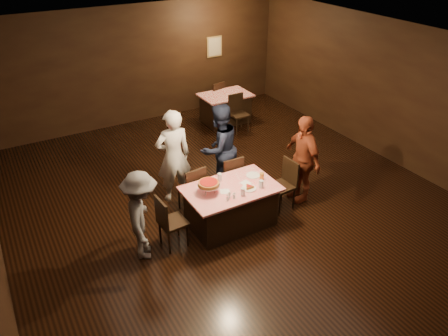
# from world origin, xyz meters

# --- Properties ---
(room) EXTENTS (10.00, 10.04, 3.02)m
(room) POSITION_xyz_m (0.00, 0.01, 2.14)
(room) COLOR black
(room) RESTS_ON ground
(main_table) EXTENTS (1.60, 1.00, 0.77)m
(main_table) POSITION_xyz_m (-0.35, -0.21, 0.39)
(main_table) COLOR red
(main_table) RESTS_ON ground
(back_table) EXTENTS (1.30, 0.90, 0.77)m
(back_table) POSITION_xyz_m (1.86, 3.76, 0.39)
(back_table) COLOR #BB0C0E
(back_table) RESTS_ON ground
(chair_far_left) EXTENTS (0.46, 0.46, 0.95)m
(chair_far_left) POSITION_xyz_m (-0.75, 0.54, 0.47)
(chair_far_left) COLOR black
(chair_far_left) RESTS_ON ground
(chair_far_right) EXTENTS (0.43, 0.43, 0.95)m
(chair_far_right) POSITION_xyz_m (0.05, 0.54, 0.47)
(chair_far_right) COLOR black
(chair_far_right) RESTS_ON ground
(chair_end_left) EXTENTS (0.44, 0.44, 0.95)m
(chair_end_left) POSITION_xyz_m (-1.45, -0.21, 0.47)
(chair_end_left) COLOR black
(chair_end_left) RESTS_ON ground
(chair_end_right) EXTENTS (0.45, 0.45, 0.95)m
(chair_end_right) POSITION_xyz_m (0.75, -0.21, 0.47)
(chair_end_right) COLOR black
(chair_end_right) RESTS_ON ground
(chair_back_near) EXTENTS (0.42, 0.42, 0.95)m
(chair_back_near) POSITION_xyz_m (1.86, 3.06, 0.47)
(chair_back_near) COLOR black
(chair_back_near) RESTS_ON ground
(chair_back_far) EXTENTS (0.50, 0.50, 0.95)m
(chair_back_far) POSITION_xyz_m (1.86, 4.36, 0.47)
(chair_back_far) COLOR black
(chair_back_far) RESTS_ON ground
(diner_white_jacket) EXTENTS (0.71, 0.50, 1.85)m
(diner_white_jacket) POSITION_xyz_m (-0.85, 1.04, 0.92)
(diner_white_jacket) COLOR silver
(diner_white_jacket) RESTS_ON ground
(diner_navy_hoodie) EXTENTS (1.00, 0.86, 1.80)m
(diner_navy_hoodie) POSITION_xyz_m (0.08, 0.94, 0.90)
(diner_navy_hoodie) COLOR black
(diner_navy_hoodie) RESTS_ON ground
(diner_grey_knit) EXTENTS (0.86, 1.12, 1.52)m
(diner_grey_knit) POSITION_xyz_m (-1.96, -0.21, 0.76)
(diner_grey_knit) COLOR #5C5D62
(diner_grey_knit) RESTS_ON ground
(diner_red_shirt) EXTENTS (0.51, 1.04, 1.72)m
(diner_red_shirt) POSITION_xyz_m (1.26, -0.13, 0.86)
(diner_red_shirt) COLOR brown
(diner_red_shirt) RESTS_ON ground
(pizza_stand) EXTENTS (0.38, 0.38, 0.22)m
(pizza_stand) POSITION_xyz_m (-0.75, -0.16, 0.95)
(pizza_stand) COLOR black
(pizza_stand) RESTS_ON main_table
(plate_with_slice) EXTENTS (0.25, 0.25, 0.06)m
(plate_with_slice) POSITION_xyz_m (-0.10, -0.39, 0.80)
(plate_with_slice) COLOR white
(plate_with_slice) RESTS_ON main_table
(plate_empty) EXTENTS (0.25, 0.25, 0.01)m
(plate_empty) POSITION_xyz_m (0.20, -0.06, 0.78)
(plate_empty) COLOR white
(plate_empty) RESTS_ON main_table
(glass_front_left) EXTENTS (0.08, 0.08, 0.14)m
(glass_front_left) POSITION_xyz_m (-0.30, -0.51, 0.84)
(glass_front_left) COLOR silver
(glass_front_left) RESTS_ON main_table
(glass_front_right) EXTENTS (0.08, 0.08, 0.14)m
(glass_front_right) POSITION_xyz_m (0.10, -0.46, 0.84)
(glass_front_right) COLOR silver
(glass_front_right) RESTS_ON main_table
(glass_amber) EXTENTS (0.08, 0.08, 0.14)m
(glass_amber) POSITION_xyz_m (0.25, -0.26, 0.84)
(glass_amber) COLOR #BF7F26
(glass_amber) RESTS_ON main_table
(glass_back) EXTENTS (0.08, 0.08, 0.14)m
(glass_back) POSITION_xyz_m (-0.40, 0.09, 0.84)
(glass_back) COLOR silver
(glass_back) RESTS_ON main_table
(condiments) EXTENTS (0.17, 0.10, 0.09)m
(condiments) POSITION_xyz_m (-0.53, -0.50, 0.82)
(condiments) COLOR silver
(condiments) RESTS_ON main_table
(napkin_center) EXTENTS (0.19, 0.19, 0.01)m
(napkin_center) POSITION_xyz_m (-0.05, -0.21, 0.77)
(napkin_center) COLOR white
(napkin_center) RESTS_ON main_table
(napkin_left) EXTENTS (0.21, 0.21, 0.01)m
(napkin_left) POSITION_xyz_m (-0.50, -0.26, 0.77)
(napkin_left) COLOR white
(napkin_left) RESTS_ON main_table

